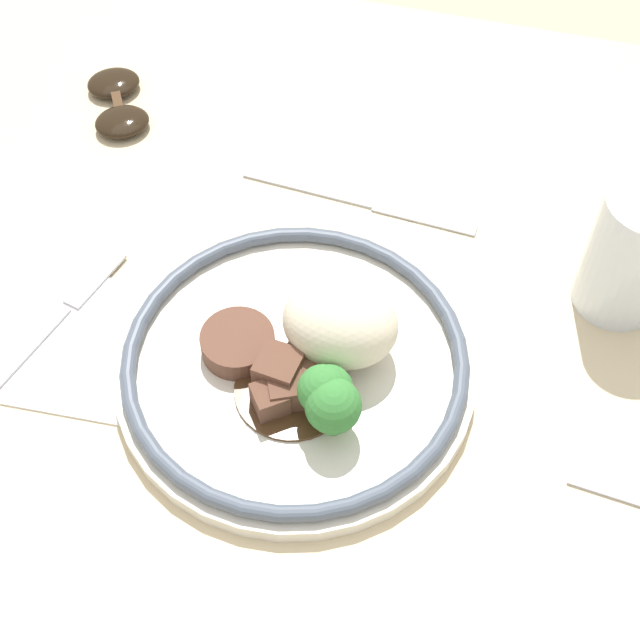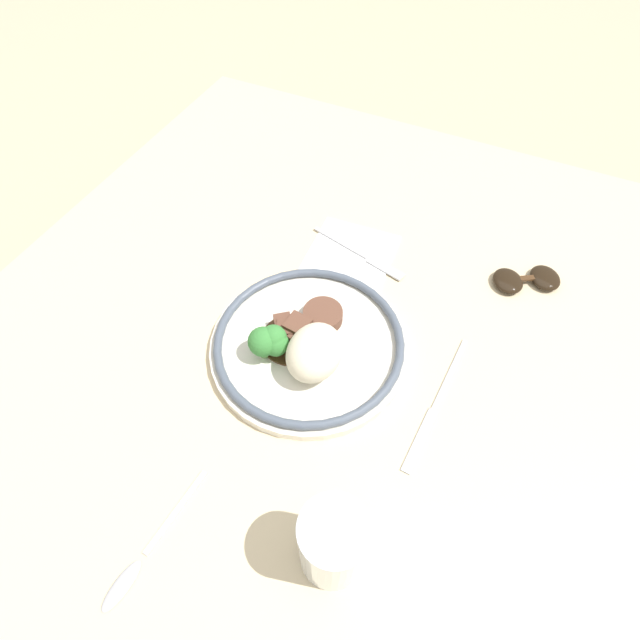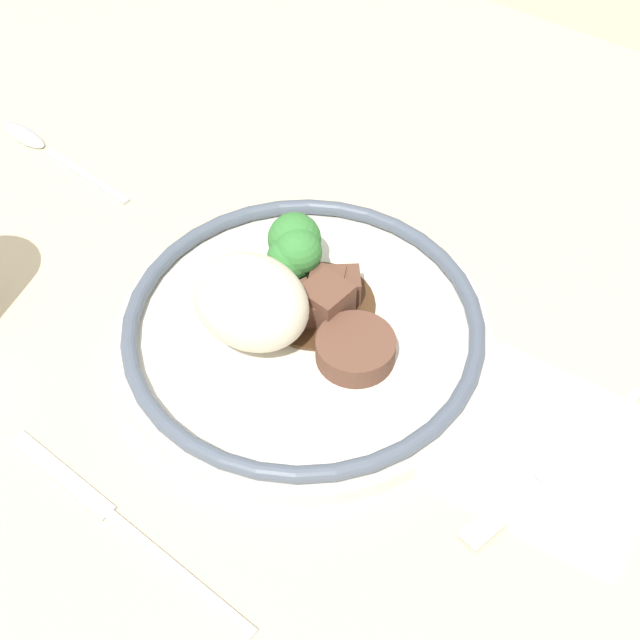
% 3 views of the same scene
% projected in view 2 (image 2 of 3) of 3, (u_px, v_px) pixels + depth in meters
% --- Properties ---
extents(ground_plane, '(8.00, 8.00, 0.00)m').
position_uv_depth(ground_plane, '(305.00, 357.00, 0.73)').
color(ground_plane, tan).
extents(dining_table, '(1.15, 0.98, 0.04)m').
position_uv_depth(dining_table, '(305.00, 350.00, 0.72)').
color(dining_table, beige).
rests_on(dining_table, ground).
extents(napkin, '(0.16, 0.14, 0.00)m').
position_uv_depth(napkin, '(349.00, 258.00, 0.80)').
color(napkin, white).
rests_on(napkin, dining_table).
extents(plate, '(0.27, 0.27, 0.08)m').
position_uv_depth(plate, '(307.00, 344.00, 0.68)').
color(plate, silver).
rests_on(plate, dining_table).
extents(juice_glass, '(0.07, 0.07, 0.11)m').
position_uv_depth(juice_glass, '(333.00, 545.00, 0.50)').
color(juice_glass, '#F4AD19').
rests_on(juice_glass, dining_table).
extents(fork, '(0.05, 0.17, 0.00)m').
position_uv_depth(fork, '(366.00, 257.00, 0.80)').
color(fork, '#ADADB2').
rests_on(fork, napkin).
extents(knife, '(0.22, 0.02, 0.00)m').
position_uv_depth(knife, '(435.00, 406.00, 0.64)').
color(knife, '#ADADB2').
rests_on(knife, dining_table).
extents(spoon, '(0.17, 0.03, 0.01)m').
position_uv_depth(spoon, '(136.00, 566.00, 0.53)').
color(spoon, '#ADADB2').
rests_on(spoon, dining_table).
extents(sunglasses, '(0.10, 0.11, 0.02)m').
position_uv_depth(sunglasses, '(526.00, 279.00, 0.76)').
color(sunglasses, black).
rests_on(sunglasses, dining_table).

